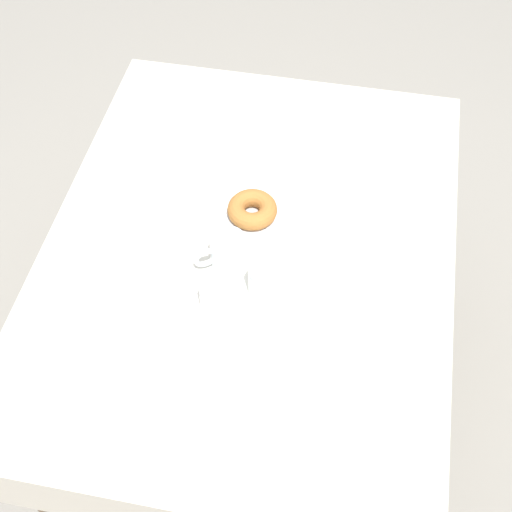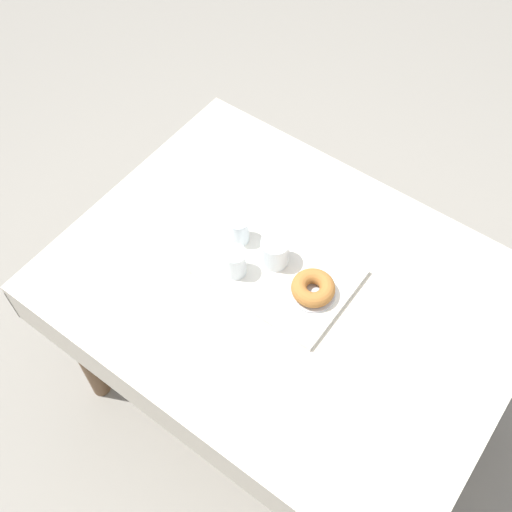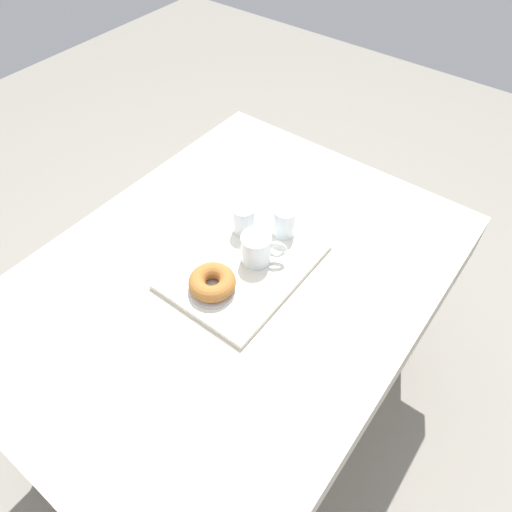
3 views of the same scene
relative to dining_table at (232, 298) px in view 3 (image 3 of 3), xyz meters
The scene contains 8 objects.
ground_plane 0.66m from the dining_table, ahead, with size 6.00×6.00×0.00m, color gray.
dining_table is the anchor object (origin of this frame).
serving_tray 0.13m from the dining_table, 158.72° to the left, with size 0.41×0.31×0.02m, color silver.
tea_mug_left 0.19m from the dining_table, 153.35° to the left, with size 0.09×0.11×0.09m.
water_glass_near 0.22m from the dining_table, 156.50° to the right, with size 0.07×0.07×0.09m.
water_glass_far 0.26m from the dining_table, behind, with size 0.07×0.07×0.09m.
donut_plate_left 0.15m from the dining_table, ahead, with size 0.13×0.13×0.01m, color silver.
sugar_donut_left 0.17m from the dining_table, ahead, with size 0.12×0.12×0.04m, color #A3662D.
Camera 3 is at (0.59, 0.54, 1.74)m, focal length 32.75 mm.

